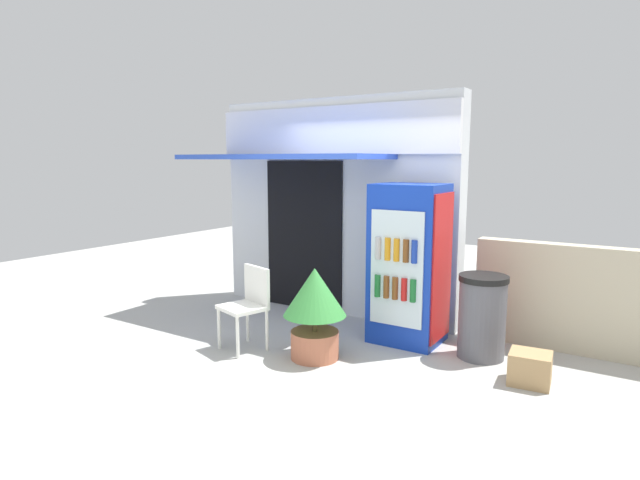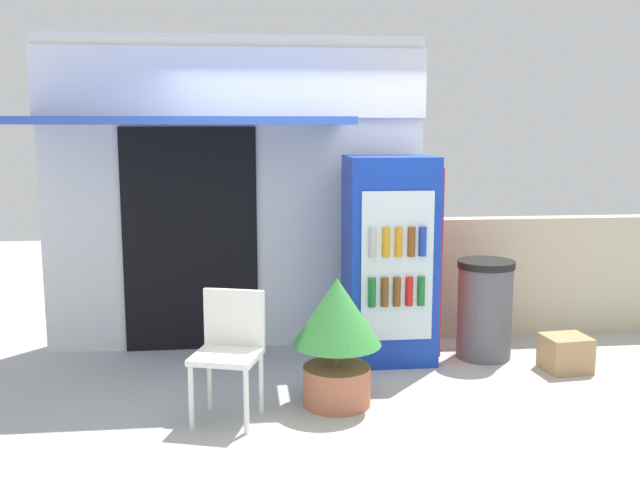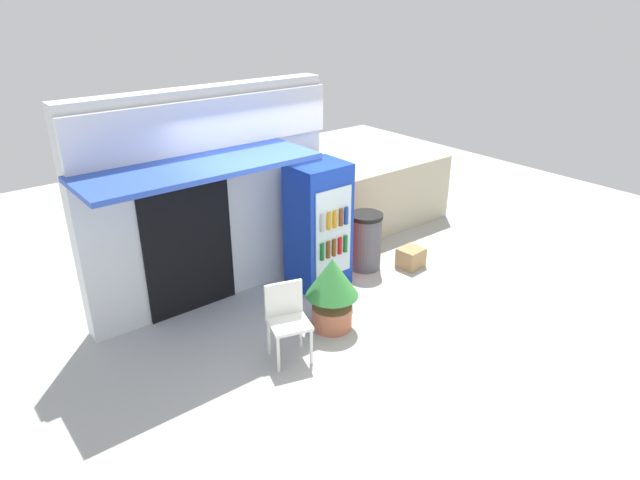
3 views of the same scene
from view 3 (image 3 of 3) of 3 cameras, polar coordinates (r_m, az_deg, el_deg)
ground at (r=7.04m, az=0.81°, el=-8.73°), size 16.00×16.00×0.00m
storefront_building at (r=7.17m, az=-11.39°, el=4.59°), size 3.44×1.28×2.79m
drink_cooler at (r=7.62m, az=-0.10°, el=1.47°), size 0.76×0.69×1.76m
plastic_chair at (r=6.26m, az=-3.41°, el=-7.72°), size 0.54×0.53×0.88m
potted_plant_near_shop at (r=6.73m, az=1.25°, el=-4.88°), size 0.64×0.64×0.94m
trash_bin at (r=8.26m, az=4.66°, el=-0.09°), size 0.49×0.49×0.86m
stone_boundary_wall at (r=9.43m, az=7.10°, el=3.86°), size 2.84×0.20×1.14m
cardboard_box at (r=8.49m, az=9.28°, el=-1.78°), size 0.39×0.35×0.29m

